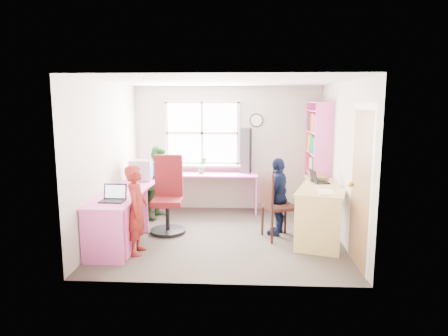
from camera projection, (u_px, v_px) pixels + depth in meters
name	position (u px, v px, depth m)	size (l,w,h in m)	color
room	(224.00, 159.00, 6.21)	(3.64, 3.44, 2.44)	#413933
l_desk	(136.00, 212.00, 6.03)	(2.38, 2.95, 0.75)	#FF65BF
right_desk	(323.00, 201.00, 6.08)	(1.06, 1.58, 0.83)	#E9C574
bookshelf	(317.00, 163.00, 7.24)	(0.30, 1.02, 2.10)	#FF65BF
swivel_chair	(168.00, 199.00, 6.47)	(0.60, 0.60, 1.24)	black
wooden_chair	(275.00, 202.00, 6.11)	(0.58, 0.58, 1.06)	#371812
crt_monitor	(141.00, 170.00, 6.89)	(0.39, 0.35, 0.36)	#A3A4A8
laptop_left	(114.00, 197.00, 5.48)	(0.34, 0.28, 0.22)	black
laptop_right	(317.00, 180.00, 6.31)	(0.30, 0.34, 0.21)	black
speaker_a	(135.00, 180.00, 6.48)	(0.09, 0.09, 0.17)	black
speaker_b	(143.00, 173.00, 7.09)	(0.12, 0.12, 0.20)	black
cd_tower	(246.00, 151.00, 7.58)	(0.21, 0.20, 0.87)	black
game_box	(316.00, 178.00, 6.54)	(0.35, 0.35, 0.06)	red
paper_a	(119.00, 195.00, 5.80)	(0.23, 0.33, 0.00)	white
paper_b	(325.00, 192.00, 5.66)	(0.24, 0.34, 0.00)	white
potted_plant	(202.00, 166.00, 7.57)	(0.17, 0.14, 0.31)	#317C39
person_red	(137.00, 210.00, 5.50)	(0.46, 0.30, 1.25)	maroon
person_green	(161.00, 182.00, 7.26)	(0.64, 0.50, 1.31)	#2B6C2C
person_navy	(278.00, 196.00, 6.32)	(0.72, 0.30, 1.23)	#151F44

